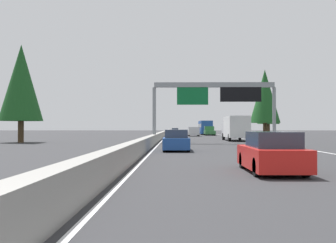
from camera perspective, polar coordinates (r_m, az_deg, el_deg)
The scene contains 15 objects.
ground_plane at distance 61.99m, azimuth -0.72°, elevation -2.33°, with size 320.00×320.00×0.00m, color #2D2D30.
median_barrier at distance 81.97m, azimuth -0.52°, elevation -1.65°, with size 180.00×0.56×0.90m, color gray.
shoulder_stripe_right at distance 72.61m, azimuth 8.65°, elevation -2.09°, with size 160.00×0.16×0.01m, color silver.
shoulder_stripe_median at distance 71.97m, azimuth -0.29°, elevation -2.11°, with size 160.00×0.16×0.01m, color silver.
sign_gantry_overhead at distance 42.37m, azimuth 6.68°, elevation 3.71°, with size 0.50×12.68×6.25m.
sedan_far_center at distance 15.29m, azimuth 14.23°, elevation -4.34°, with size 4.40×1.80×1.47m.
sedan_distant_b at distance 28.39m, azimuth 1.16°, elevation -2.73°, with size 4.40×1.80×1.47m.
box_truck_near_center at distance 50.54m, azimuth 9.35°, elevation -0.83°, with size 8.50×2.40×2.95m.
bus_near_right at distance 94.18m, azimuth 5.20°, elevation -0.77°, with size 11.50×2.55×3.10m.
sedan_distant_a at distance 98.63m, azimuth 1.00°, elevation -1.37°, with size 4.40×1.80×1.47m.
pickup_far_right at distance 83.27m, azimuth 5.78°, elevation -1.31°, with size 5.60×2.00×1.86m.
minivan_mid_center at distance 75.82m, azimuth 3.58°, elevation -1.33°, with size 5.00×1.95×1.69m.
conifer_right_mid at distance 65.10m, azimuth 13.35°, elevation 3.43°, with size 4.66×4.66×10.59m.
conifer_right_far at distance 90.44m, azimuth 13.81°, elevation 2.33°, with size 4.75×4.75×10.79m.
conifer_left_near at distance 46.78m, azimuth -19.79°, elevation 5.09°, with size 4.64×4.64×10.55m.
Camera 1 is at (-1.94, -1.84, 1.63)m, focal length 43.75 mm.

